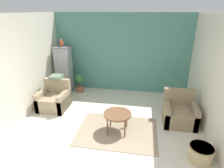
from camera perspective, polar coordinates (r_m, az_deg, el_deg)
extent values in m
plane|color=beige|center=(3.77, -5.02, -23.16)|extent=(20.00, 20.00, 0.00)
cube|color=#4C897A|center=(6.31, 2.84, 9.21)|extent=(4.56, 0.06, 2.59)
cube|color=beige|center=(5.44, -24.16, 5.32)|extent=(0.06, 3.52, 2.59)
cube|color=beige|center=(4.77, 27.71, 2.62)|extent=(0.06, 3.52, 2.59)
cube|color=gray|center=(4.52, 1.62, -14.12)|extent=(1.84, 1.38, 0.01)
cylinder|color=brown|center=(4.27, 1.68, -9.13)|extent=(0.63, 0.63, 0.04)
cylinder|color=brown|center=(4.27, -1.40, -13.01)|extent=(0.04, 0.04, 0.44)
cylinder|color=brown|center=(4.22, 3.94, -13.51)|extent=(0.04, 0.04, 0.44)
cylinder|color=brown|center=(4.59, -0.44, -10.29)|extent=(0.04, 0.04, 0.44)
cylinder|color=brown|center=(4.55, 4.49, -10.71)|extent=(0.04, 0.04, 0.44)
cube|color=#9E896B|center=(5.62, -17.26, -5.32)|extent=(0.77, 0.76, 0.39)
cube|color=#9E896B|center=(5.71, -16.34, -0.37)|extent=(0.77, 0.14, 0.41)
cube|color=#9E896B|center=(5.74, -20.25, -4.33)|extent=(0.12, 0.76, 0.53)
cube|color=#9E896B|center=(5.45, -14.28, -4.99)|extent=(0.12, 0.76, 0.53)
cube|color=#8E7A5B|center=(5.00, 19.77, -9.16)|extent=(0.77, 0.76, 0.39)
cube|color=#8E7A5B|center=(5.10, 19.81, -3.52)|extent=(0.77, 0.14, 0.41)
cube|color=#8E7A5B|center=(4.92, 16.11, -8.30)|extent=(0.12, 0.76, 0.53)
cube|color=#8E7A5B|center=(5.04, 23.54, -8.56)|extent=(0.12, 0.76, 0.53)
cube|color=slate|center=(6.73, -13.80, -1.79)|extent=(0.46, 0.46, 0.09)
cube|color=#939399|center=(6.47, -14.40, 4.43)|extent=(0.45, 0.45, 1.44)
cube|color=slate|center=(6.30, -15.02, 10.82)|extent=(0.48, 0.48, 0.03)
ellipsoid|color=#D14C2D|center=(6.29, -15.11, 11.75)|extent=(0.11, 0.14, 0.18)
sphere|color=#D14C2D|center=(6.26, -15.27, 12.62)|extent=(0.10, 0.10, 0.10)
cone|color=gold|center=(6.22, -15.43, 12.49)|extent=(0.04, 0.04, 0.04)
cone|color=#D14C2D|center=(6.35, -14.86, 11.70)|extent=(0.06, 0.11, 0.15)
cylinder|color=brown|center=(6.56, -9.72, -1.58)|extent=(0.24, 0.24, 0.20)
cylinder|color=brown|center=(6.48, -9.84, 0.11)|extent=(0.03, 0.03, 0.22)
sphere|color=#337038|center=(6.41, -9.95, 1.82)|extent=(0.27, 0.27, 0.27)
sphere|color=#337038|center=(6.47, -10.47, 1.54)|extent=(0.16, 0.16, 0.16)
sphere|color=#337038|center=(6.38, -9.41, 1.44)|extent=(0.15, 0.15, 0.15)
cylinder|color=tan|center=(4.07, 25.38, -18.61)|extent=(0.42, 0.42, 0.31)
cylinder|color=#957E57|center=(3.98, 25.72, -17.00)|extent=(0.44, 0.44, 0.02)
cube|color=slate|center=(5.63, -16.61, 2.03)|extent=(0.34, 0.34, 0.10)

